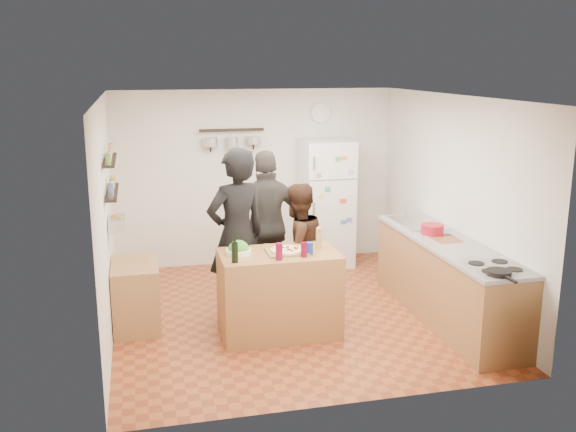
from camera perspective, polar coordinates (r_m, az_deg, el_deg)
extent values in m
plane|color=brown|center=(7.60, 0.18, -8.64)|extent=(4.20, 4.20, 0.00)
plane|color=white|center=(7.04, 0.19, 10.55)|extent=(4.20, 4.20, 0.00)
plane|color=silver|center=(9.23, -2.88, 3.43)|extent=(4.00, 0.00, 4.00)
plane|color=silver|center=(7.04, -15.86, -0.28)|extent=(0.00, 4.20, 4.20)
plane|color=silver|center=(7.92, 14.40, 1.32)|extent=(0.00, 4.20, 4.20)
cube|color=#916035|center=(6.91, -0.81, -6.90)|extent=(1.25, 0.72, 0.91)
cube|color=olive|center=(6.76, -0.12, -3.21)|extent=(0.42, 0.34, 0.02)
cylinder|color=#CDB987|center=(6.75, -0.12, -3.05)|extent=(0.34, 0.34, 0.02)
cylinder|color=white|center=(6.73, -4.41, -3.18)|extent=(0.27, 0.27, 0.05)
cylinder|color=black|center=(6.44, -4.75, -3.26)|extent=(0.07, 0.07, 0.20)
cylinder|color=maroon|center=(6.50, -0.79, -3.18)|extent=(0.07, 0.07, 0.17)
cylinder|color=#5B071E|center=(6.61, 1.42, -3.00)|extent=(0.06, 0.06, 0.15)
cylinder|color=#B0834A|center=(6.89, 2.74, -2.13)|extent=(0.06, 0.06, 0.20)
cylinder|color=navy|center=(6.70, 1.91, -2.88)|extent=(0.08, 0.08, 0.13)
imported|color=black|center=(7.12, -4.58, -1.79)|extent=(0.84, 0.70, 1.98)
imported|color=black|center=(7.39, 0.79, -2.97)|extent=(0.92, 0.85, 1.54)
imported|color=#2B2926|center=(7.82, -1.82, -0.86)|extent=(1.09, 0.46, 1.85)
cube|color=#9E7042|center=(7.52, 13.94, -5.62)|extent=(0.63, 2.63, 0.90)
cube|color=white|center=(6.60, 17.92, -4.39)|extent=(0.60, 0.62, 0.02)
cylinder|color=black|center=(6.35, 18.22, -4.80)|extent=(0.24, 0.24, 0.05)
cube|color=silver|center=(8.12, 11.41, -0.64)|extent=(0.50, 0.80, 0.03)
cube|color=brown|center=(7.47, 13.83, -2.06)|extent=(0.30, 0.40, 0.02)
cylinder|color=maroon|center=(7.63, 12.71, -1.15)|extent=(0.26, 0.26, 0.11)
cube|color=white|center=(9.19, 3.39, 1.15)|extent=(0.70, 0.68, 1.80)
cylinder|color=silver|center=(9.32, 2.90, 9.11)|extent=(0.30, 0.03, 0.30)
cube|color=black|center=(7.18, -15.37, 2.06)|extent=(0.12, 1.00, 0.02)
cube|color=black|center=(7.12, -15.55, 4.83)|extent=(0.12, 1.00, 0.02)
cube|color=silver|center=(7.25, -14.96, -0.63)|extent=(0.18, 0.35, 0.14)
cube|color=#A16D43|center=(7.31, -13.36, -6.85)|extent=(0.50, 0.80, 0.73)
cube|color=black|center=(8.98, -5.03, 7.62)|extent=(0.90, 0.04, 0.04)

